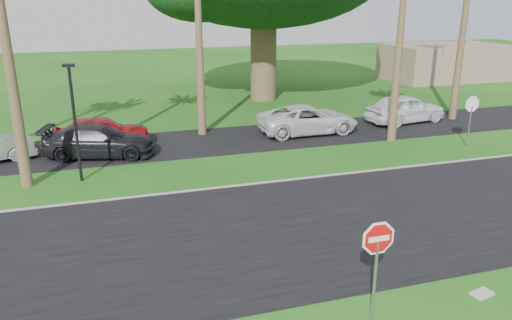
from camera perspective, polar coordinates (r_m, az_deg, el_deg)
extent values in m
plane|color=#184912|center=(14.25, 5.17, -11.40)|extent=(120.00, 120.00, 0.00)
cube|color=black|center=(15.89, 2.44, -7.99)|extent=(120.00, 8.00, 0.02)
cube|color=black|center=(25.39, -5.48, 2.13)|extent=(120.00, 5.00, 0.02)
cube|color=gray|center=(19.43, -1.54, -2.88)|extent=(120.00, 0.12, 0.06)
cylinder|color=gray|center=(11.65, 13.38, -13.52)|extent=(0.07, 0.07, 2.00)
cylinder|color=white|center=(11.12, 13.80, -8.68)|extent=(1.05, 0.02, 1.05)
cylinder|color=red|center=(11.12, 13.80, -8.68)|extent=(0.90, 0.02, 0.90)
cube|color=white|center=(11.12, 13.80, -8.68)|extent=(0.50, 0.02, 0.12)
cylinder|color=gray|center=(26.39, 23.18, 3.57)|extent=(0.07, 0.07, 2.00)
cylinder|color=white|center=(26.16, 23.48, 5.89)|extent=(1.05, 0.02, 1.05)
cylinder|color=red|center=(26.16, 23.48, 5.89)|extent=(0.90, 0.02, 0.90)
cube|color=white|center=(26.16, 23.48, 5.89)|extent=(0.50, 0.02, 0.12)
cone|color=brown|center=(20.20, -26.82, 12.73)|extent=(0.44, 0.44, 11.50)
cone|color=brown|center=(25.97, -6.51, 13.11)|extent=(0.44, 0.44, 9.50)
cone|color=brown|center=(25.64, 15.96, 11.36)|extent=(0.44, 0.44, 8.50)
cone|color=brown|center=(31.47, 22.77, 15.04)|extent=(0.44, 0.44, 12.00)
cylinder|color=brown|center=(35.35, 0.85, 11.73)|extent=(1.80, 1.80, 6.00)
cylinder|color=black|center=(20.51, -19.93, 3.67)|extent=(0.12, 0.12, 4.50)
cube|color=black|center=(20.09, -20.66, 10.10)|extent=(0.45, 0.25, 0.12)
cube|color=gray|center=(47.56, 20.70, 10.45)|extent=(10.00, 6.00, 3.00)
imported|color=#A60D16|center=(25.19, -17.22, 3.05)|extent=(4.61, 2.04, 1.54)
imported|color=black|center=(23.83, -17.48, 2.05)|extent=(5.30, 3.10, 1.44)
imported|color=silver|center=(26.80, 5.97, 4.60)|extent=(5.39, 2.52, 1.49)
imported|color=white|center=(30.21, 16.68, 5.64)|extent=(5.04, 2.61, 1.64)
cube|color=#A5A49D|center=(13.94, 24.41, -13.73)|extent=(0.62, 0.47, 0.06)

